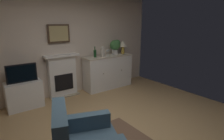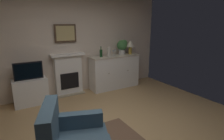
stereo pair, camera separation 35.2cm
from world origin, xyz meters
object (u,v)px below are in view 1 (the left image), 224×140
Objects in this scene: wine_glass_left at (107,52)px; potted_plant_small at (115,46)px; wine_bottle at (95,53)px; vase_decorative at (103,52)px; sideboard_cabinet at (108,72)px; tv_cabinet at (24,95)px; fireplace_unit at (62,76)px; tv_set at (22,73)px; table_lamp at (123,44)px; wine_glass_center at (108,51)px; wine_glass_right at (113,51)px; framed_picture at (59,34)px.

potted_plant_small reaches higher than wine_glass_left.
wine_bottle reaches higher than vase_decorative.
sideboard_cabinet reaches higher than tv_cabinet.
wine_glass_left is at bearing -10.47° from fireplace_unit.
wine_bottle is 0.67× the size of potted_plant_small.
sideboard_cabinet is 2.32m from tv_set.
table_lamp is 2.87m from tv_set.
fireplace_unit is 6.67× the size of wine_glass_center.
wine_glass_right is (0.22, 0.03, 0.00)m from wine_glass_left.
wine_glass_right is at bearing 7.12° from wine_glass_left.
sideboard_cabinet is at bearing -0.37° from tv_cabinet.
sideboard_cabinet is 0.66m from vase_decorative.
wine_glass_left is at bearing -141.42° from wine_glass_center.
wine_glass_center is (-0.51, 0.03, -0.16)m from table_lamp.
framed_picture is 1.90× the size of wine_bottle.
fireplace_unit is 1.38m from wine_glass_left.
table_lamp reaches higher than wine_bottle.
potted_plant_small is (0.51, 0.10, 0.12)m from vase_decorative.
wine_glass_center is at bearing 42.10° from sideboard_cabinet.
sideboard_cabinet is 5.06× the size of wine_bottle.
fireplace_unit is at bearing 174.58° from table_lamp.
potted_plant_small reaches higher than wine_glass_center.
sideboard_cabinet is 8.90× the size of wine_glass_right.
sideboard_cabinet is at bearing -171.33° from potted_plant_small.
fireplace_unit is at bearing 168.37° from vase_decorative.
wine_glass_center is 0.22× the size of tv_cabinet.
wine_bottle is 0.75m from potted_plant_small.
wine_glass_center is at bearing 38.58° from wine_glass_left.
vase_decorative is at bearing -13.64° from wine_bottle.
wine_glass_left is at bearing -165.03° from potted_plant_small.
tv_cabinet is at bearing 178.24° from wine_glass_left.
tv_cabinet is at bearing 179.63° from sideboard_cabinet.
vase_decorative is 0.38× the size of tv_cabinet.
sideboard_cabinet is 0.62m from wine_glass_right.
framed_picture is at bearing 167.53° from wine_glass_left.
wine_glass_center is at bearing 1.05° from tv_set.
potted_plant_small reaches higher than tv_cabinet.
framed_picture is 1.38m from wine_glass_left.
table_lamp is 0.53× the size of tv_cabinet.
wine_glass_right is 0.59× the size of vase_decorative.
table_lamp is 0.64m from wine_glass_left.
table_lamp is 0.99m from wine_bottle.
tv_cabinet is (-2.22, 0.07, -0.77)m from wine_glass_left.
sideboard_cabinet is 2.37× the size of tv_set.
framed_picture is at bearing 172.11° from wine_glass_center.
framed_picture is 0.73× the size of tv_cabinet.
wine_glass_center is (1.36, -0.19, -0.53)m from framed_picture.
table_lamp reaches higher than vase_decorative.
tv_cabinet is at bearing 178.21° from vase_decorative.
potted_plant_small is (0.73, 0.04, 0.15)m from wine_bottle.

